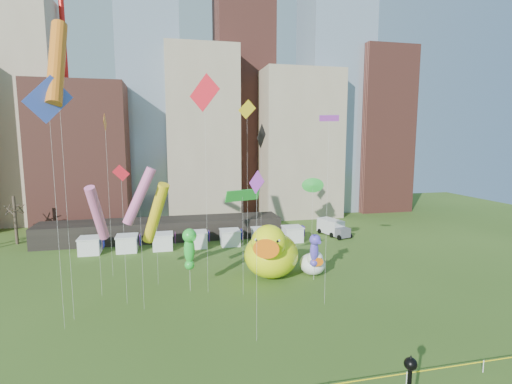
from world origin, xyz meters
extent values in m
cube|color=gray|center=(-30.00, 62.00, 21.00)|extent=(14.00, 12.00, 42.00)
cube|color=brown|center=(-18.00, 56.00, 13.00)|extent=(16.00, 14.00, 26.00)
cube|color=#8C9EB2|center=(-6.00, 64.00, 27.50)|extent=(12.00, 12.00, 55.00)
cube|color=gray|center=(4.00, 60.00, 17.00)|extent=(14.00, 14.00, 34.00)
cube|color=brown|center=(14.00, 66.00, 34.00)|extent=(12.00, 12.00, 68.00)
cube|color=gray|center=(24.00, 58.00, 15.00)|extent=(16.00, 14.00, 30.00)
cube|color=#8C9EB2|center=(34.00, 62.00, 24.00)|extent=(14.00, 12.00, 48.00)
cube|color=brown|center=(44.00, 60.00, 18.00)|extent=(12.00, 12.00, 36.00)
cylinder|color=red|center=(-22.00, 64.00, 38.00)|extent=(1.00, 1.00, 76.00)
cylinder|color=red|center=(30.00, 64.00, 38.00)|extent=(1.00, 1.00, 76.00)
cube|color=black|center=(-4.00, 42.00, 1.60)|extent=(38.00, 6.00, 3.20)
cube|color=white|center=(-14.00, 36.00, 1.10)|extent=(2.80, 2.80, 2.20)
cube|color=red|center=(-12.20, 36.00, 1.60)|extent=(0.08, 1.40, 1.60)
cube|color=white|center=(-9.00, 36.00, 1.10)|extent=(2.80, 2.80, 2.20)
cube|color=red|center=(-7.20, 36.00, 1.60)|extent=(0.08, 1.40, 1.60)
cube|color=white|center=(-4.00, 36.00, 1.10)|extent=(2.80, 2.80, 2.20)
cube|color=red|center=(-2.20, 36.00, 1.60)|extent=(0.08, 1.40, 1.60)
cube|color=white|center=(1.00, 36.00, 1.10)|extent=(2.80, 2.80, 2.20)
cube|color=red|center=(2.80, 36.00, 1.60)|extent=(0.08, 1.40, 1.60)
cube|color=white|center=(6.00, 36.00, 1.10)|extent=(2.80, 2.80, 2.20)
cube|color=red|center=(7.80, 36.00, 1.60)|extent=(0.08, 1.40, 1.60)
cube|color=white|center=(11.00, 36.00, 1.10)|extent=(2.80, 2.80, 2.20)
cube|color=red|center=(12.80, 36.00, 1.60)|extent=(0.08, 1.40, 1.60)
cube|color=white|center=(16.00, 36.00, 1.10)|extent=(2.80, 2.80, 2.20)
cube|color=red|center=(17.80, 36.00, 1.60)|extent=(0.08, 1.40, 1.60)
cylinder|color=#382B21|center=(-26.00, 44.00, 3.75)|extent=(0.44, 0.44, 7.50)
cylinder|color=white|center=(12.00, 0.00, 0.45)|extent=(0.06, 0.06, 0.90)
cylinder|color=white|center=(18.00, 0.00, 0.45)|extent=(0.06, 0.06, 0.90)
ellipsoid|color=#EEFF0D|center=(8.62, 21.65, 2.62)|extent=(8.69, 9.29, 5.24)
ellipsoid|color=#EEFF0D|center=(9.71, 24.33, 2.48)|extent=(2.12, 1.91, 2.12)
sphere|color=#EEFF0D|center=(7.73, 19.48, 4.73)|extent=(5.14, 5.14, 3.94)
cone|color=orange|center=(7.09, 17.93, 4.60)|extent=(2.68, 2.46, 2.17)
sphere|color=white|center=(6.31, 18.89, 5.25)|extent=(0.71, 0.71, 0.71)
sphere|color=white|center=(8.32, 18.07, 5.25)|extent=(0.71, 0.71, 0.71)
sphere|color=black|center=(6.19, 18.58, 5.25)|extent=(0.35, 0.35, 0.35)
sphere|color=black|center=(8.19, 17.76, 5.25)|extent=(0.35, 0.35, 0.35)
ellipsoid|color=white|center=(13.58, 21.17, 1.24)|extent=(3.28, 3.76, 2.48)
ellipsoid|color=white|center=(13.69, 22.54, 1.18)|extent=(0.87, 0.70, 1.01)
sphere|color=white|center=(13.49, 20.06, 2.24)|extent=(2.01, 2.01, 1.87)
cone|color=orange|center=(13.42, 19.27, 2.18)|extent=(1.09, 0.92, 1.03)
sphere|color=white|center=(12.93, 19.59, 2.49)|extent=(0.34, 0.34, 0.34)
sphere|color=white|center=(13.96, 19.51, 2.49)|extent=(0.34, 0.34, 0.34)
sphere|color=black|center=(12.92, 19.43, 2.49)|extent=(0.17, 0.17, 0.17)
sphere|color=black|center=(13.94, 19.35, 2.49)|extent=(0.17, 0.17, 0.17)
cylinder|color=silver|center=(-1.00, 19.23, 2.27)|extent=(0.03, 0.03, 4.53)
ellipsoid|color=green|center=(-1.00, 19.23, 4.53)|extent=(1.37, 1.23, 2.91)
sphere|color=green|center=(-1.00, 19.08, 6.09)|extent=(1.86, 1.86, 1.48)
cone|color=green|center=(-1.00, 18.42, 6.02)|extent=(0.77, 1.04, 0.52)
sphere|color=green|center=(-1.00, 19.28, 2.87)|extent=(1.04, 1.04, 1.04)
cylinder|color=silver|center=(13.04, 19.29, 1.73)|extent=(0.03, 0.03, 3.46)
ellipsoid|color=#5543CA|center=(13.04, 19.29, 3.46)|extent=(1.08, 0.93, 2.50)
sphere|color=#5543CA|center=(13.04, 19.14, 4.80)|extent=(1.44, 1.44, 1.27)
cone|color=#5543CA|center=(13.04, 18.57, 4.74)|extent=(0.55, 0.85, 0.45)
sphere|color=#5543CA|center=(13.04, 19.34, 2.03)|extent=(0.89, 0.89, 0.89)
sphere|color=black|center=(8.01, -5.74, 5.51)|extent=(0.62, 0.62, 0.62)
cone|color=black|center=(8.01, -5.74, 5.84)|extent=(0.22, 0.22, 0.28)
cube|color=silver|center=(23.66, 38.68, 1.45)|extent=(3.43, 5.10, 2.33)
cube|color=#595960|center=(24.47, 35.80, 0.98)|extent=(2.52, 2.20, 1.49)
cylinder|color=black|center=(22.99, 36.74, 0.42)|extent=(0.45, 0.87, 0.84)
cylinder|color=black|center=(25.24, 37.38, 0.42)|extent=(0.45, 0.87, 0.84)
cylinder|color=black|center=(22.13, 39.80, 0.42)|extent=(0.45, 0.87, 0.84)
cylinder|color=black|center=(24.37, 40.43, 0.42)|extent=(0.45, 0.87, 0.84)
cylinder|color=silver|center=(0.80, 18.34, 10.31)|extent=(0.02, 0.02, 20.61)
cube|color=red|center=(0.80, 18.34, 20.61)|extent=(2.77, 2.52, 3.71)
cylinder|color=silver|center=(-10.02, 20.07, 4.33)|extent=(0.02, 0.02, 8.67)
cylinder|color=pink|center=(-10.02, 20.07, 8.67)|extent=(1.97, 3.66, 5.99)
cylinder|color=silver|center=(8.66, 26.97, 8.23)|extent=(0.02, 0.02, 16.45)
cube|color=black|center=(8.66, 26.97, 16.45)|extent=(0.40, 3.08, 3.10)
cylinder|color=silver|center=(4.32, 16.96, 5.24)|extent=(0.02, 0.02, 10.48)
cube|color=green|center=(4.32, 16.96, 10.48)|extent=(3.79, 1.87, 1.17)
cylinder|color=silver|center=(-4.38, 21.93, 4.04)|extent=(0.02, 0.02, 8.08)
cylinder|color=yellow|center=(-4.38, 21.93, 8.08)|extent=(3.61, 3.89, 7.02)
cylinder|color=silver|center=(-9.66, 25.76, 8.97)|extent=(0.02, 0.02, 17.95)
cube|color=orange|center=(-9.66, 25.76, 17.95)|extent=(0.07, 1.95, 1.95)
cylinder|color=silver|center=(11.64, 12.85, 8.99)|extent=(0.02, 0.02, 17.99)
cube|color=purple|center=(11.64, 12.85, 17.99)|extent=(1.75, 0.99, 0.56)
cylinder|color=silver|center=(-7.25, 17.36, 6.46)|extent=(0.02, 0.02, 12.93)
cube|color=red|center=(-7.25, 17.36, 12.93)|extent=(1.57, 0.21, 1.57)
cylinder|color=silver|center=(-5.55, 15.66, 5.46)|extent=(0.02, 0.02, 10.92)
cylinder|color=pink|center=(-5.55, 15.66, 10.92)|extent=(3.22, 1.06, 5.42)
cylinder|color=silver|center=(14.46, 23.76, 5.21)|extent=(0.02, 0.02, 10.42)
cone|color=green|center=(14.46, 23.76, 10.42)|extent=(1.83, 0.62, 1.82)
cylinder|color=silver|center=(6.82, 26.78, 9.87)|extent=(0.02, 0.02, 19.73)
cube|color=yellow|center=(6.82, 26.78, 19.73)|extent=(2.34, 0.50, 2.38)
cylinder|color=silver|center=(-11.96, 13.24, 9.59)|extent=(0.02, 0.02, 19.18)
cube|color=blue|center=(-11.96, 13.24, 19.18)|extent=(3.24, 2.11, 3.83)
cylinder|color=silver|center=(-11.56, 14.87, 11.14)|extent=(0.02, 0.02, 22.28)
cylinder|color=orange|center=(-11.56, 14.87, 22.28)|extent=(1.36, 4.39, 7.44)
cylinder|color=silver|center=(3.62, 7.68, 6.41)|extent=(0.02, 0.02, 12.83)
cube|color=purple|center=(3.62, 7.68, 12.83)|extent=(0.81, 1.69, 1.85)
camera|label=1|loc=(-2.93, -20.61, 16.08)|focal=27.00mm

